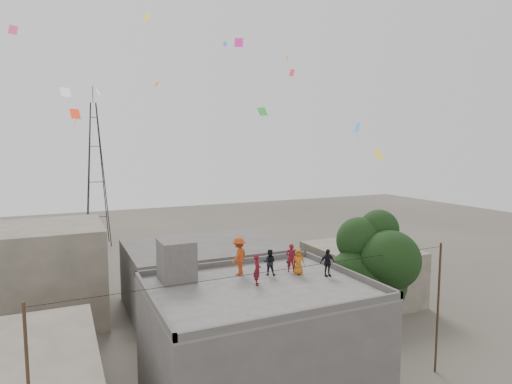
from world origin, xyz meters
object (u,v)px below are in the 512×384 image
transmission_tower (96,174)px  person_dark_adult (327,263)px  tree (375,265)px  stair_head_box (177,260)px  person_red_adult (291,258)px

transmission_tower → person_dark_adult: (7.87, -39.92, -2.27)m
tree → person_dark_adult: (-3.50, -0.52, 0.69)m
stair_head_box → person_red_adult: stair_head_box is taller
tree → person_red_adult: (-4.78, 0.92, 0.74)m
stair_head_box → person_red_adult: 5.89m
tree → transmission_tower: size_ratio=0.45×
transmission_tower → person_red_adult: size_ratio=13.48×
stair_head_box → tree: (10.57, -2.00, -1.00)m
person_dark_adult → stair_head_box: bearing=165.1°
stair_head_box → transmission_tower: (-0.80, 37.40, 1.97)m
stair_head_box → transmission_tower: bearing=91.2°
stair_head_box → tree: bearing=-10.7°
tree → person_red_adult: 4.93m
transmission_tower → tree: bearing=-73.9°
transmission_tower → person_dark_adult: bearing=-78.9°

